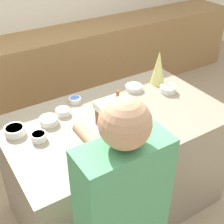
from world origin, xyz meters
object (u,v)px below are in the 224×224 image
Objects in this scene: candy_bowl_front_corner at (63,111)px; candy_bowl_near_tray_right at (49,120)px; candy_bowl_far_left at (134,87)px; cookbook at (117,101)px; decorative_tree at (158,68)px; candy_bowl_center_rear at (75,100)px; candy_bowl_near_tray_left at (39,136)px; gingerbread_house at (113,113)px; candy_bowl_beside_tree at (168,89)px; candy_bowl_far_right at (15,130)px; baking_tray at (113,126)px.

candy_bowl_front_corner is 0.77× the size of candy_bowl_near_tray_right.
candy_bowl_far_left is 0.25m from cookbook.
decorative_tree is 0.89m from candy_bowl_front_corner.
candy_bowl_near_tray_right is (-0.13, -0.05, 0.00)m from candy_bowl_front_corner.
candy_bowl_far_left reaches higher than candy_bowl_center_rear.
candy_bowl_near_tray_left is at bearing -133.02° from candy_bowl_near_tray_right.
candy_bowl_far_left is (0.41, 0.34, -0.08)m from gingerbread_house.
decorative_tree is at bearing 9.72° from cookbook.
candy_bowl_front_corner is 0.76× the size of candy_bowl_beside_tree.
candy_bowl_front_corner is at bearing 22.28° from candy_bowl_near_tray_right.
gingerbread_house is at bearing -14.95° from candy_bowl_near_tray_left.
candy_bowl_far_right is at bearing 177.73° from cookbook.
candy_bowl_near_tray_right reaches higher than baking_tray.
gingerbread_house is 1.46× the size of cookbook.
gingerbread_house is 0.51m from candy_bowl_near_tray_left.
candy_bowl_far_right is (-1.22, 0.11, 0.00)m from candy_bowl_beside_tree.
candy_bowl_front_corner is 0.64m from candy_bowl_far_left.
candy_bowl_front_corner is at bearing 125.86° from gingerbread_house.
candy_bowl_beside_tree reaches higher than candy_bowl_far_left.
candy_bowl_beside_tree is 0.99m from candy_bowl_near_tray_right.
baking_tray is 0.43m from candy_bowl_center_rear.
candy_bowl_front_corner is (-0.88, -0.01, -0.12)m from decorative_tree.
candy_bowl_center_rear is (0.15, 0.11, -0.00)m from candy_bowl_front_corner.
candy_bowl_front_corner reaches higher than baking_tray.
candy_bowl_far_left is 0.28m from candy_bowl_beside_tree.
gingerbread_house is (0.00, 0.00, 0.10)m from baking_tray.
candy_bowl_center_rear is 0.72× the size of candy_bowl_near_tray_right.
decorative_tree is (0.65, 0.32, 0.04)m from gingerbread_house.
decorative_tree reaches higher than candy_bowl_far_right.
candy_bowl_near_tray_left is 1.09× the size of candy_bowl_center_rear.
candy_bowl_near_tray_right is (-0.28, -0.16, 0.01)m from candy_bowl_center_rear.
baking_tray is 0.53m from candy_bowl_far_left.
candy_bowl_near_tray_right is at bearing -2.57° from candy_bowl_far_right.
decorative_tree is (0.65, 0.32, 0.14)m from baking_tray.
candy_bowl_near_tray_left is 0.68m from cookbook.
candy_bowl_far_left is 1.01m from candy_bowl_far_right.
decorative_tree is 2.88× the size of candy_bowl_front_corner.
candy_bowl_near_tray_left is (-0.26, -0.19, 0.00)m from candy_bowl_front_corner.
candy_bowl_near_tray_right is at bearing 177.86° from cookbook.
candy_bowl_far_left is at bearing 12.92° from candy_bowl_near_tray_left.
candy_bowl_center_rear is 0.57× the size of cookbook.
candy_bowl_far_right is (-1.01, -0.06, 0.01)m from candy_bowl_far_left.
candy_bowl_far_right is 0.24m from candy_bowl_near_tray_right.
candy_bowl_beside_tree reaches higher than baking_tray.
baking_tray is at bearing -152.85° from gingerbread_house.
candy_bowl_near_tray_right reaches higher than candy_bowl_front_corner.
baking_tray is at bearing -79.38° from candy_bowl_center_rear.
candy_bowl_front_corner is at bearing 169.95° from cookbook.
baking_tray is 0.65m from candy_bowl_beside_tree.
candy_bowl_near_tray_right is at bearing 143.68° from baking_tray.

